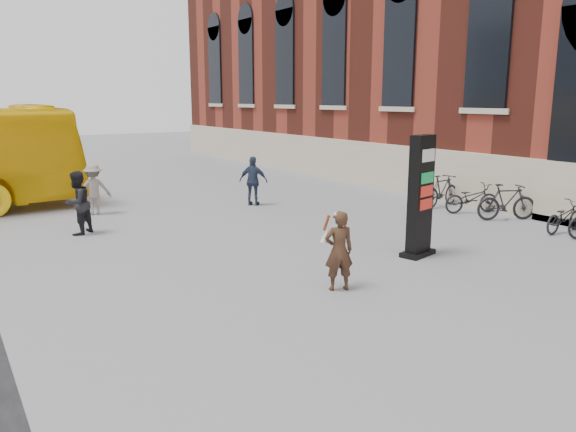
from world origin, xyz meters
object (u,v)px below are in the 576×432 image
pedestrian_b (94,189)px  bike_5 (507,202)px  bike_7 (442,191)px  woman (339,250)px  pedestrian_c (253,181)px  bike_6 (471,198)px  bike_4 (564,217)px  pedestrian_a (77,203)px  info_pylon (420,197)px

pedestrian_b → bike_5: (10.09, -7.41, -0.24)m
bike_7 → woman: bearing=112.1°
pedestrian_c → bike_5: (5.18, -6.09, -0.28)m
bike_6 → bike_5: bearing=-159.6°
pedestrian_b → bike_5: size_ratio=0.87×
bike_5 → bike_7: bike_5 is taller
bike_7 → bike_6: bearing=171.1°
pedestrian_c → bike_4: pedestrian_c is taller
pedestrian_a → bike_5: bearing=116.6°
pedestrian_a → pedestrian_c: pedestrian_a is taller
bike_6 → bike_7: bike_7 is taller
pedestrian_b → bike_7: (10.09, -4.89, -0.25)m
bike_4 → bike_6: bike_6 is taller
pedestrian_c → bike_7: (5.18, -3.57, -0.29)m
pedestrian_a → woman: bearing=74.0°
pedestrian_c → bike_4: (5.18, -7.91, -0.40)m
pedestrian_c → info_pylon: bearing=136.1°
bike_4 → bike_6: 3.11m
info_pylon → pedestrian_a: info_pylon is taller
bike_4 → bike_7: size_ratio=0.91×
info_pylon → bike_6: info_pylon is taller
bike_4 → pedestrian_c: bearing=31.0°
pedestrian_c → pedestrian_a: bearing=55.8°
bike_5 → bike_6: bike_5 is taller
pedestrian_c → bike_4: 9.46m
bike_5 → pedestrian_b: bearing=78.7°
pedestrian_b → info_pylon: bearing=130.2°
info_pylon → pedestrian_b: (-5.10, 8.79, -0.59)m
pedestrian_c → bike_5: pedestrian_c is taller
info_pylon → pedestrian_a: bearing=120.3°
bike_6 → bike_4: bearing=-159.6°
bike_5 → woman: bearing=131.0°
bike_5 → bike_7: (0.00, 2.51, -0.01)m
bike_4 → pedestrian_a: bearing=56.6°
bike_6 → pedestrian_c: bearing=67.6°
pedestrian_a → pedestrian_c: bearing=151.6°
pedestrian_c → bike_4: bearing=167.8°
woman → pedestrian_b: bearing=-57.8°
pedestrian_b → bike_5: 12.52m
bike_7 → pedestrian_c: bearing=46.5°
woman → bike_4: bearing=-156.9°
pedestrian_a → bike_4: bearing=109.2°
pedestrian_b → woman: bearing=112.5°
bike_7 → bike_4: bearing=171.1°
bike_6 → pedestrian_a: bearing=92.3°
woman → pedestrian_b: 9.92m
pedestrian_b → bike_6: 11.80m
pedestrian_a → pedestrian_c: size_ratio=1.02×
bike_5 → bike_6: size_ratio=1.02×
info_pylon → bike_4: size_ratio=1.69×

